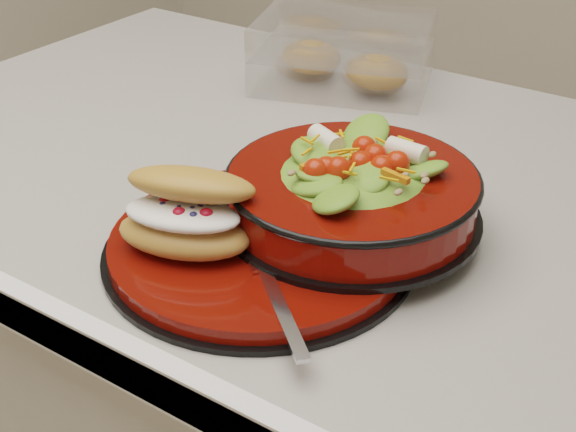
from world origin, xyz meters
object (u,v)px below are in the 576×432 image
Objects in this scene: dinner_plate at (259,246)px; fork at (275,294)px; salad_bowl at (352,184)px; croissant at (187,213)px; pastry_box at (344,54)px.

dinner_plate is 2.22× the size of fork.
croissant is (-0.10, -0.13, -0.00)m from salad_bowl.
pastry_box reaches higher than fork.
croissant is 0.50× the size of pastry_box.
dinner_plate is at bearing -88.57° from pastry_box.
dinner_plate is 2.12× the size of croissant.
fork reaches higher than dinner_plate.
pastry_box is (-0.22, 0.35, -0.01)m from salad_bowl.
fork is 0.55m from pastry_box.
croissant reaches higher than dinner_plate.
pastry_box is at bearing 121.79° from salad_bowl.
pastry_box is at bearing 65.05° from fork.
croissant reaches higher than fork.
salad_bowl is 0.41m from pastry_box.
dinner_plate is at bearing 84.33° from fork.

